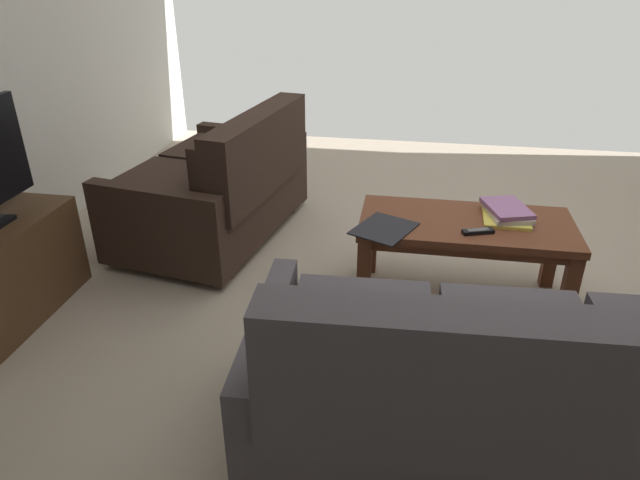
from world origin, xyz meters
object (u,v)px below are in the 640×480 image
at_px(loveseat_near, 220,186).
at_px(book_stack, 507,212).
at_px(coffee_table, 465,234).
at_px(sofa_main, 524,393).
at_px(tv_remote, 478,231).
at_px(loose_magazine, 384,229).

distance_m(loveseat_near, book_stack, 1.81).
height_order(loveseat_near, coffee_table, loveseat_near).
xyz_separation_m(sofa_main, coffee_table, (0.14, -1.15, 0.04)).
height_order(loveseat_near, tv_remote, loveseat_near).
bearing_deg(loose_magazine, sofa_main, -35.71).
bearing_deg(tv_remote, sofa_main, 95.40).
bearing_deg(loveseat_near, book_stack, 165.12).
height_order(coffee_table, loose_magazine, loose_magazine).
xyz_separation_m(book_stack, loose_magazine, (0.63, 0.25, -0.03)).
bearing_deg(tv_remote, book_stack, -126.85).
relative_size(book_stack, tv_remote, 1.95).
distance_m(loveseat_near, tv_remote, 1.72).
relative_size(sofa_main, tv_remote, 12.11).
distance_m(book_stack, tv_remote, 0.27).
bearing_deg(loveseat_near, loose_magazine, 147.51).
height_order(tv_remote, loose_magazine, tv_remote).
height_order(book_stack, tv_remote, book_stack).
distance_m(sofa_main, loveseat_near, 2.38).
bearing_deg(sofa_main, coffee_table, -83.03).
height_order(loveseat_near, loose_magazine, loveseat_near).
bearing_deg(loveseat_near, tv_remote, 156.78).
height_order(sofa_main, loose_magazine, sofa_main).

